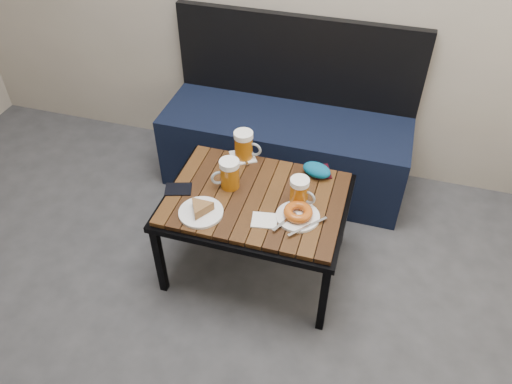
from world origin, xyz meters
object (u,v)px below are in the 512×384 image
(beer_mug_left, at_px, (229,174))
(beer_mug_centre, at_px, (244,145))
(cafe_table, at_px, (256,204))
(beer_mug_right, at_px, (300,192))
(passport_navy, at_px, (178,189))
(bench, at_px, (286,142))
(plate_bagel, at_px, (298,214))
(knit_pouch, at_px, (317,170))
(plate_pie, at_px, (201,210))
(passport_burgundy, at_px, (322,171))

(beer_mug_left, height_order, beer_mug_centre, beer_mug_centre)
(cafe_table, distance_m, beer_mug_right, 0.23)
(passport_navy, bearing_deg, bench, 139.45)
(beer_mug_right, xyz_separation_m, plate_bagel, (0.02, -0.09, -0.05))
(knit_pouch, bearing_deg, plate_pie, -137.24)
(plate_bagel, distance_m, knit_pouch, 0.31)
(cafe_table, relative_size, knit_pouch, 5.93)
(beer_mug_left, bearing_deg, passport_navy, -6.89)
(cafe_table, relative_size, beer_mug_left, 5.67)
(beer_mug_right, distance_m, plate_pie, 0.44)
(beer_mug_centre, bearing_deg, passport_burgundy, -0.56)
(beer_mug_left, distance_m, beer_mug_right, 0.34)
(passport_burgundy, bearing_deg, beer_mug_left, -171.58)
(bench, height_order, beer_mug_left, bench)
(beer_mug_left, distance_m, beer_mug_centre, 0.23)
(beer_mug_right, distance_m, passport_burgundy, 0.26)
(beer_mug_centre, relative_size, plate_pie, 0.77)
(beer_mug_left, height_order, beer_mug_right, beer_mug_left)
(passport_navy, bearing_deg, plate_pie, 35.98)
(plate_pie, height_order, plate_bagel, plate_pie)
(passport_navy, bearing_deg, beer_mug_left, 95.12)
(beer_mug_left, distance_m, knit_pouch, 0.42)
(cafe_table, distance_m, plate_pie, 0.27)
(knit_pouch, bearing_deg, cafe_table, -135.67)
(beer_mug_left, bearing_deg, knit_pouch, 178.16)
(beer_mug_left, height_order, plate_pie, beer_mug_left)
(bench, relative_size, beer_mug_left, 9.45)
(bench, distance_m, beer_mug_left, 0.74)
(cafe_table, bearing_deg, beer_mug_left, 166.00)
(beer_mug_left, height_order, knit_pouch, beer_mug_left)
(plate_pie, distance_m, plate_bagel, 0.43)
(bench, xyz_separation_m, beer_mug_centre, (-0.11, -0.45, 0.28))
(beer_mug_left, bearing_deg, beer_mug_centre, -119.95)
(bench, bearing_deg, beer_mug_centre, -103.38)
(cafe_table, xyz_separation_m, passport_burgundy, (0.26, 0.26, 0.05))
(beer_mug_right, xyz_separation_m, knit_pouch, (0.04, 0.22, -0.04))
(cafe_table, xyz_separation_m, plate_pie, (-0.20, -0.17, 0.07))
(cafe_table, bearing_deg, passport_burgundy, 45.43)
(passport_burgundy, bearing_deg, bench, 100.89)
(plate_pie, distance_m, passport_navy, 0.20)
(beer_mug_left, xyz_separation_m, beer_mug_centre, (0.00, 0.23, 0.00))
(beer_mug_left, bearing_deg, plate_bagel, 132.80)
(plate_bagel, bearing_deg, cafe_table, 159.65)
(plate_bagel, relative_size, knit_pouch, 1.63)
(beer_mug_left, bearing_deg, cafe_table, 136.69)
(beer_mug_right, bearing_deg, cafe_table, -159.33)
(plate_bagel, distance_m, passport_burgundy, 0.34)
(plate_bagel, relative_size, passport_navy, 1.89)
(cafe_table, height_order, beer_mug_right, beer_mug_right)
(bench, height_order, passport_navy, bench)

